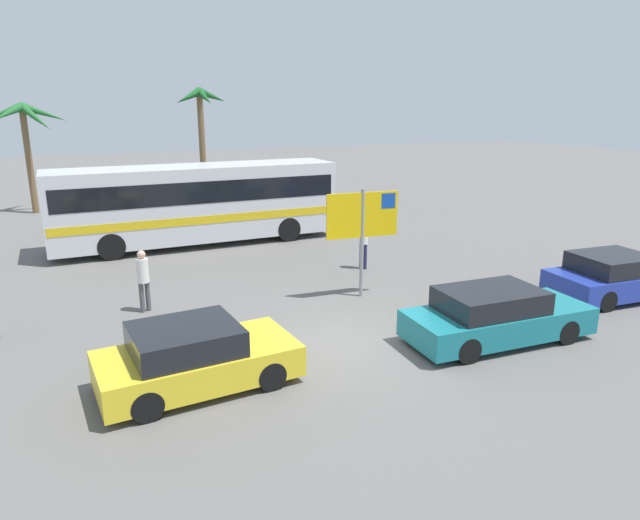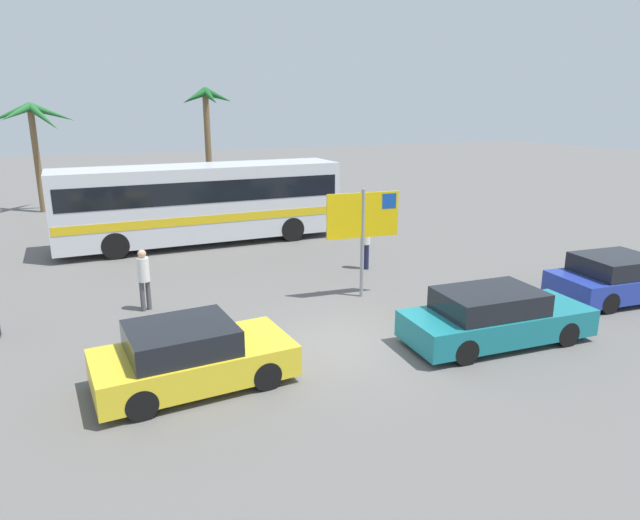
{
  "view_description": "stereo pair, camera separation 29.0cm",
  "coord_description": "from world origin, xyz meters",
  "px_view_note": "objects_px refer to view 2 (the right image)",
  "views": [
    {
      "loc": [
        -5.85,
        -10.87,
        5.48
      ],
      "look_at": [
        0.6,
        2.78,
        1.3
      ],
      "focal_mm": 31.42,
      "sensor_mm": 36.0,
      "label": 1
    },
    {
      "loc": [
        -5.59,
        -11.0,
        5.48
      ],
      "look_at": [
        0.6,
        2.78,
        1.3
      ],
      "focal_mm": 31.42,
      "sensor_mm": 36.0,
      "label": 2
    }
  ],
  "objects_px": {
    "ferry_sign": "(364,219)",
    "car_teal": "(495,317)",
    "bus_front_coach": "(201,200)",
    "pedestrian_by_bus": "(366,238)",
    "car_yellow": "(191,356)",
    "car_blue": "(618,278)",
    "pedestrian_near_sign": "(144,275)"
  },
  "relations": [
    {
      "from": "ferry_sign",
      "to": "car_teal",
      "type": "bearing_deg",
      "value": -68.45
    },
    {
      "from": "bus_front_coach",
      "to": "pedestrian_by_bus",
      "type": "distance_m",
      "value": 7.43
    },
    {
      "from": "car_yellow",
      "to": "pedestrian_by_bus",
      "type": "height_order",
      "value": "pedestrian_by_bus"
    },
    {
      "from": "car_blue",
      "to": "pedestrian_near_sign",
      "type": "height_order",
      "value": "pedestrian_near_sign"
    },
    {
      "from": "pedestrian_near_sign",
      "to": "ferry_sign",
      "type": "bearing_deg",
      "value": 56.29
    },
    {
      "from": "bus_front_coach",
      "to": "pedestrian_near_sign",
      "type": "bearing_deg",
      "value": -114.13
    },
    {
      "from": "ferry_sign",
      "to": "pedestrian_near_sign",
      "type": "xyz_separation_m",
      "value": [
        -6.04,
        1.41,
        -1.3
      ]
    },
    {
      "from": "car_teal",
      "to": "pedestrian_by_bus",
      "type": "height_order",
      "value": "pedestrian_by_bus"
    },
    {
      "from": "car_yellow",
      "to": "pedestrian_by_bus",
      "type": "xyz_separation_m",
      "value": [
        7.23,
        5.97,
        0.44
      ]
    },
    {
      "from": "car_yellow",
      "to": "bus_front_coach",
      "type": "bearing_deg",
      "value": 72.9
    },
    {
      "from": "bus_front_coach",
      "to": "ferry_sign",
      "type": "bearing_deg",
      "value": -71.62
    },
    {
      "from": "car_blue",
      "to": "pedestrian_near_sign",
      "type": "relative_size",
      "value": 2.37
    },
    {
      "from": "car_teal",
      "to": "car_blue",
      "type": "bearing_deg",
      "value": 13.84
    },
    {
      "from": "bus_front_coach",
      "to": "pedestrian_by_bus",
      "type": "height_order",
      "value": "bus_front_coach"
    },
    {
      "from": "car_blue",
      "to": "car_yellow",
      "type": "bearing_deg",
      "value": -173.95
    },
    {
      "from": "car_yellow",
      "to": "ferry_sign",
      "type": "bearing_deg",
      "value": 27.42
    },
    {
      "from": "car_yellow",
      "to": "pedestrian_near_sign",
      "type": "distance_m",
      "value": 4.87
    },
    {
      "from": "pedestrian_near_sign",
      "to": "car_teal",
      "type": "bearing_deg",
      "value": 31.6
    },
    {
      "from": "car_blue",
      "to": "car_teal",
      "type": "relative_size",
      "value": 0.88
    },
    {
      "from": "car_blue",
      "to": "pedestrian_by_bus",
      "type": "xyz_separation_m",
      "value": [
        -5.2,
        5.8,
        0.44
      ]
    },
    {
      "from": "bus_front_coach",
      "to": "ferry_sign",
      "type": "distance_m",
      "value": 9.03
    },
    {
      "from": "car_yellow",
      "to": "pedestrian_near_sign",
      "type": "xyz_separation_m",
      "value": [
        -0.26,
        4.85,
        0.39
      ]
    },
    {
      "from": "pedestrian_by_bus",
      "to": "pedestrian_near_sign",
      "type": "xyz_separation_m",
      "value": [
        -7.49,
        -1.12,
        -0.06
      ]
    },
    {
      "from": "ferry_sign",
      "to": "car_yellow",
      "type": "relative_size",
      "value": 0.8
    },
    {
      "from": "car_yellow",
      "to": "pedestrian_near_sign",
      "type": "relative_size",
      "value": 2.31
    },
    {
      "from": "ferry_sign",
      "to": "car_teal",
      "type": "xyz_separation_m",
      "value": [
        1.24,
        -4.24,
        -1.69
      ]
    },
    {
      "from": "car_teal",
      "to": "pedestrian_near_sign",
      "type": "distance_m",
      "value": 9.23
    },
    {
      "from": "car_teal",
      "to": "pedestrian_near_sign",
      "type": "relative_size",
      "value": 2.68
    },
    {
      "from": "ferry_sign",
      "to": "car_yellow",
      "type": "distance_m",
      "value": 6.94
    },
    {
      "from": "car_teal",
      "to": "ferry_sign",
      "type": "bearing_deg",
      "value": 109.96
    },
    {
      "from": "ferry_sign",
      "to": "car_yellow",
      "type": "bearing_deg",
      "value": -143.99
    },
    {
      "from": "bus_front_coach",
      "to": "ferry_sign",
      "type": "relative_size",
      "value": 3.52
    }
  ]
}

